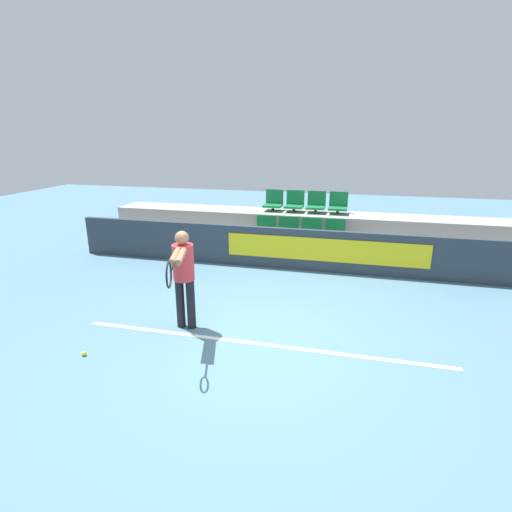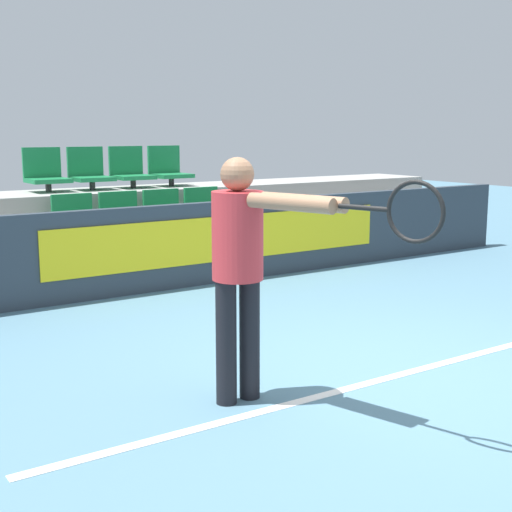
% 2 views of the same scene
% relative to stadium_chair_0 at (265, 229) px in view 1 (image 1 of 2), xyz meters
% --- Properties ---
extents(ground_plane, '(30.00, 30.00, 0.00)m').
position_rel_stadium_chair_0_xyz_m(ground_plane, '(0.81, -4.08, -0.69)').
color(ground_plane, slate).
extents(court_baseline, '(5.39, 0.08, 0.01)m').
position_rel_stadium_chair_0_xyz_m(court_baseline, '(0.81, -4.07, -0.69)').
color(court_baseline, white).
rests_on(court_baseline, ground).
extents(barrier_wall, '(10.28, 0.14, 0.91)m').
position_rel_stadium_chair_0_xyz_m(barrier_wall, '(0.83, -0.69, -0.24)').
color(barrier_wall, '#2D3842').
rests_on(barrier_wall, ground).
extents(bleacher_tier_front, '(9.88, 0.97, 0.48)m').
position_rel_stadium_chair_0_xyz_m(bleacher_tier_front, '(0.81, -0.13, -0.45)').
color(bleacher_tier_front, '#9E9E99').
rests_on(bleacher_tier_front, ground).
extents(bleacher_tier_middle, '(9.88, 0.97, 0.97)m').
position_rel_stadium_chair_0_xyz_m(bleacher_tier_middle, '(0.81, 0.85, -0.21)').
color(bleacher_tier_middle, '#9E9E99').
rests_on(bleacher_tier_middle, ground).
extents(stadium_chair_0, '(0.45, 0.45, 0.52)m').
position_rel_stadium_chair_0_xyz_m(stadium_chair_0, '(0.00, 0.00, 0.00)').
color(stadium_chair_0, '#333333').
rests_on(stadium_chair_0, bleacher_tier_front).
extents(stadium_chair_1, '(0.45, 0.45, 0.52)m').
position_rel_stadium_chair_0_xyz_m(stadium_chair_1, '(0.54, 0.00, 0.00)').
color(stadium_chair_1, '#333333').
rests_on(stadium_chair_1, bleacher_tier_front).
extents(stadium_chair_2, '(0.45, 0.45, 0.52)m').
position_rel_stadium_chair_0_xyz_m(stadium_chair_2, '(1.08, 0.00, 0.00)').
color(stadium_chair_2, '#333333').
rests_on(stadium_chair_2, bleacher_tier_front).
extents(stadium_chair_3, '(0.45, 0.45, 0.52)m').
position_rel_stadium_chair_0_xyz_m(stadium_chair_3, '(1.63, 0.00, 0.00)').
color(stadium_chair_3, '#333333').
rests_on(stadium_chair_3, bleacher_tier_front).
extents(stadium_chair_4, '(0.45, 0.45, 0.52)m').
position_rel_stadium_chair_0_xyz_m(stadium_chair_4, '(0.00, 0.97, 0.48)').
color(stadium_chair_4, '#333333').
rests_on(stadium_chair_4, bleacher_tier_middle).
extents(stadium_chair_5, '(0.45, 0.45, 0.52)m').
position_rel_stadium_chair_0_xyz_m(stadium_chair_5, '(0.54, 0.97, 0.48)').
color(stadium_chair_5, '#333333').
rests_on(stadium_chair_5, bleacher_tier_middle).
extents(stadium_chair_6, '(0.45, 0.45, 0.52)m').
position_rel_stadium_chair_0_xyz_m(stadium_chair_6, '(1.08, 0.97, 0.48)').
color(stadium_chair_6, '#333333').
rests_on(stadium_chair_6, bleacher_tier_middle).
extents(stadium_chair_7, '(0.45, 0.45, 0.52)m').
position_rel_stadium_chair_0_xyz_m(stadium_chair_7, '(1.63, 0.97, 0.48)').
color(stadium_chair_7, '#333333').
rests_on(stadium_chair_7, bleacher_tier_middle).
extents(tennis_player, '(0.55, 1.45, 1.53)m').
position_rel_stadium_chair_0_xyz_m(tennis_player, '(-0.36, -3.89, 0.25)').
color(tennis_player, black).
rests_on(tennis_player, ground).
extents(tennis_ball, '(0.07, 0.07, 0.07)m').
position_rel_stadium_chair_0_xyz_m(tennis_ball, '(-1.39, -4.95, -0.66)').
color(tennis_ball, '#CCDB33').
rests_on(tennis_ball, ground).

